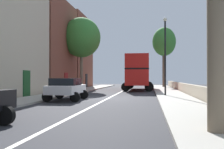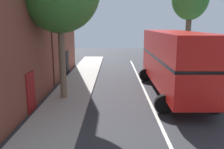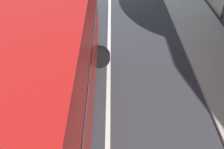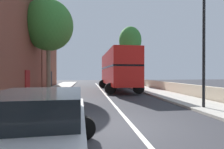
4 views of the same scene
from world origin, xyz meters
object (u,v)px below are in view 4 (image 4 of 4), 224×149
object	(u,v)px
parked_car_white_left_1	(39,123)
street_tree_right_1	(130,41)
lamppost_right	(204,35)
double_decker_bus	(118,69)
street_tree_left_2	(48,25)

from	to	relation	value
parked_car_white_left_1	street_tree_right_1	xyz separation A→B (m)	(7.79, 23.90, 6.13)
lamppost_right	parked_car_white_left_1	bearing A→B (deg)	-146.21
double_decker_bus	street_tree_left_2	size ratio (longest dim) A/B	1.18
double_decker_bus	street_tree_left_2	world-z (taller)	street_tree_left_2
parked_car_white_left_1	street_tree_left_2	xyz separation A→B (m)	(-2.71, 13.87, 5.55)
double_decker_bus	parked_car_white_left_1	xyz separation A→B (m)	(-4.20, -15.06, -1.48)
street_tree_left_2	lamppost_right	size ratio (longest dim) A/B	1.39
street_tree_left_2	parked_car_white_left_1	bearing A→B (deg)	-78.92
double_decker_bus	street_tree_left_2	xyz separation A→B (m)	(-6.91, -1.19, 4.07)
parked_car_white_left_1	street_tree_right_1	bearing A→B (deg)	71.94
double_decker_bus	street_tree_right_1	bearing A→B (deg)	67.88
street_tree_right_1	lamppost_right	size ratio (longest dim) A/B	1.46
street_tree_right_1	street_tree_left_2	bearing A→B (deg)	-136.31
parked_car_white_left_1	street_tree_left_2	bearing A→B (deg)	101.08
street_tree_right_1	lamppost_right	xyz separation A→B (m)	(-0.99, -19.35, -3.20)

